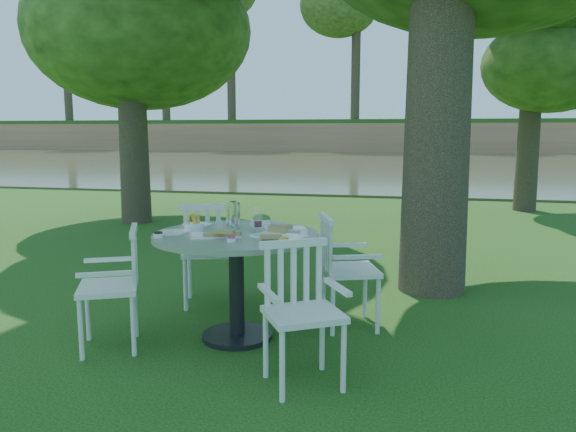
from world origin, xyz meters
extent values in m
plane|color=#12390B|center=(0.00, 0.00, 0.00)|extent=(140.00, 140.00, 0.00)
cylinder|color=black|center=(-0.19, -0.78, 0.02)|extent=(0.56, 0.56, 0.04)
cylinder|color=black|center=(-0.19, -0.78, 0.43)|extent=(0.12, 0.12, 0.77)
cylinder|color=gray|center=(-0.19, -0.78, 0.83)|extent=(1.29, 1.29, 0.04)
cylinder|color=white|center=(0.89, -0.43, 0.23)|extent=(0.04, 0.04, 0.47)
cylinder|color=white|center=(0.75, -0.04, 0.23)|extent=(0.04, 0.04, 0.47)
cylinder|color=white|center=(0.54, -0.55, 0.23)|extent=(0.04, 0.04, 0.47)
cylinder|color=white|center=(0.40, -0.16, 0.23)|extent=(0.04, 0.04, 0.47)
cube|color=white|center=(0.65, -0.30, 0.49)|extent=(0.57, 0.60, 0.04)
cube|color=white|center=(0.45, -0.37, 0.71)|extent=(0.20, 0.46, 0.48)
cylinder|color=white|center=(-0.57, 0.28, 0.24)|extent=(0.04, 0.04, 0.49)
cylinder|color=white|center=(-0.99, 0.16, 0.24)|extent=(0.04, 0.04, 0.49)
cylinder|color=white|center=(-0.46, -0.09, 0.24)|extent=(0.04, 0.04, 0.49)
cylinder|color=white|center=(-0.87, -0.22, 0.24)|extent=(0.04, 0.04, 0.49)
cube|color=white|center=(-0.72, 0.03, 0.51)|extent=(0.61, 0.58, 0.04)
cube|color=white|center=(-0.66, -0.17, 0.74)|extent=(0.49, 0.19, 0.50)
cylinder|color=white|center=(-1.33, -1.08, 0.23)|extent=(0.04, 0.04, 0.45)
cylinder|color=white|center=(-1.15, -1.45, 0.23)|extent=(0.04, 0.04, 0.45)
cylinder|color=white|center=(-1.00, -0.92, 0.23)|extent=(0.04, 0.04, 0.45)
cylinder|color=white|center=(-0.82, -1.29, 0.23)|extent=(0.04, 0.04, 0.45)
cube|color=white|center=(-1.07, -1.18, 0.48)|extent=(0.58, 0.60, 0.04)
cube|color=white|center=(-0.89, -1.10, 0.69)|extent=(0.24, 0.44, 0.46)
cylinder|color=white|center=(0.41, -1.74, 0.23)|extent=(0.04, 0.04, 0.46)
cylinder|color=white|center=(0.75, -1.53, 0.23)|extent=(0.04, 0.04, 0.46)
cylinder|color=white|center=(0.22, -1.42, 0.23)|extent=(0.04, 0.04, 0.46)
cylinder|color=white|center=(0.56, -1.21, 0.23)|extent=(0.04, 0.04, 0.46)
cube|color=white|center=(0.49, -1.47, 0.48)|extent=(0.62, 0.60, 0.04)
cube|color=white|center=(0.38, -1.30, 0.69)|extent=(0.42, 0.28, 0.47)
cube|color=white|center=(-0.31, -0.92, 0.86)|extent=(0.43, 0.35, 0.01)
cube|color=white|center=(0.18, -0.86, 0.86)|extent=(0.44, 0.32, 0.02)
cube|color=white|center=(0.14, -0.52, 0.86)|extent=(0.37, 0.28, 0.01)
cylinder|color=white|center=(-0.68, -0.86, 0.86)|extent=(0.23, 0.23, 0.01)
cylinder|color=white|center=(-0.63, -0.50, 0.86)|extent=(0.24, 0.24, 0.01)
cylinder|color=white|center=(-0.55, -0.75, 0.88)|extent=(0.16, 0.16, 0.06)
cylinder|color=white|center=(-0.09, -0.41, 0.88)|extent=(0.18, 0.18, 0.06)
cylinder|color=silver|center=(-0.27, -0.60, 0.97)|extent=(0.11, 0.11, 0.23)
cylinder|color=white|center=(-0.03, -0.71, 0.95)|extent=(0.07, 0.07, 0.20)
cylinder|color=white|center=(-0.28, -0.61, 0.91)|extent=(0.06, 0.06, 0.10)
cylinder|color=white|center=(-0.32, -0.81, 0.90)|extent=(0.06, 0.06, 0.10)
cylinder|color=white|center=(-0.12, -1.11, 0.87)|extent=(0.07, 0.07, 0.03)
cylinder|color=white|center=(0.26, -1.07, 0.87)|extent=(0.07, 0.07, 0.03)
cylinder|color=white|center=(0.34, -0.76, 0.87)|extent=(0.07, 0.07, 0.03)
cylinder|color=white|center=(-0.70, -1.08, 0.87)|extent=(0.07, 0.07, 0.03)
ellipsoid|color=#213D13|center=(-3.77, 4.34, 3.45)|extent=(3.68, 3.68, 2.58)
ellipsoid|color=#213D13|center=(3.39, 7.53, 2.93)|extent=(3.12, 3.12, 2.19)
cube|color=#393E24|center=(0.00, 23.00, 0.00)|extent=(100.00, 28.00, 0.12)
cube|color=#9C6A48|center=(0.00, 38.50, 1.10)|extent=(100.00, 3.00, 2.20)
cube|color=#12390B|center=(0.00, 46.00, 2.35)|extent=(100.00, 18.00, 0.30)
cylinder|color=black|center=(-31.00, 40.50, 8.70)|extent=(0.70, 0.70, 13.00)
ellipsoid|color=#213D13|center=(-31.00, 40.50, 11.95)|extent=(5.60, 5.60, 4.48)
cylinder|color=black|center=(-22.00, 40.50, 8.70)|extent=(0.70, 0.70, 13.00)
ellipsoid|color=#213D13|center=(-22.00, 40.50, 11.95)|extent=(5.60, 5.60, 4.48)
cylinder|color=black|center=(-13.00, 40.50, 8.70)|extent=(0.70, 0.70, 13.00)
ellipsoid|color=#213D13|center=(-13.00, 40.50, 11.95)|extent=(5.60, 5.60, 4.48)
cylinder|color=black|center=(-4.00, 40.50, 8.70)|extent=(0.70, 0.70, 13.00)
cylinder|color=black|center=(5.00, 40.50, 8.70)|extent=(0.70, 0.70, 13.00)
camera|label=1|loc=(1.16, -4.87, 1.64)|focal=35.00mm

